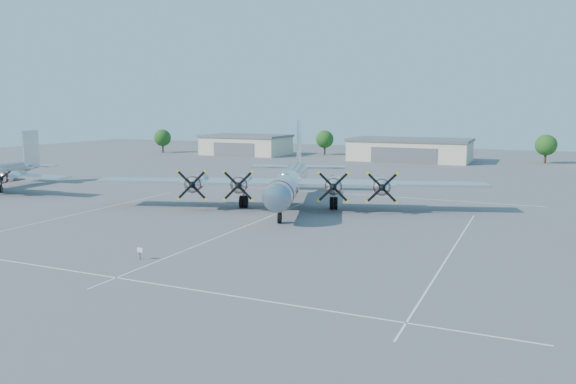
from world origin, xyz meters
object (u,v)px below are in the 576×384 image
at_px(main_bomber_b29, 290,206).
at_px(info_placard, 140,251).
at_px(tree_east, 546,145).
at_px(tree_far_west, 163,138).
at_px(hangar_center, 410,150).
at_px(tree_west, 325,139).
at_px(hangar_west, 246,145).

distance_m(main_bomber_b29, info_placard, 29.51).
bearing_deg(tree_east, tree_far_west, -174.29).
xyz_separation_m(hangar_center, tree_west, (-25.00, 8.04, 1.51)).
distance_m(hangar_west, hangar_center, 45.00).
xyz_separation_m(hangar_center, tree_far_west, (-70.00, -3.96, 1.51)).
height_order(tree_east, info_placard, tree_east).
bearing_deg(hangar_west, main_bomber_b29, -57.63).
xyz_separation_m(hangar_center, main_bomber_b29, (-0.89, -69.60, -2.71)).
distance_m(hangar_west, tree_west, 21.61).
height_order(hangar_west, info_placard, hangar_west).
bearing_deg(hangar_west, tree_east, 4.60).
relative_size(tree_east, main_bomber_b29, 0.14).
bearing_deg(tree_east, tree_west, 177.92).
bearing_deg(main_bomber_b29, tree_far_west, 118.22).
height_order(tree_far_west, info_placard, tree_far_west).
height_order(hangar_west, main_bomber_b29, main_bomber_b29).
distance_m(hangar_center, info_placard, 99.12).
xyz_separation_m(tree_far_west, tree_west, (45.00, 12.00, 0.00)).
distance_m(tree_east, main_bomber_b29, 81.81).
bearing_deg(info_placard, tree_far_west, 127.22).
height_order(hangar_center, tree_west, tree_west).
bearing_deg(info_placard, hangar_west, 115.15).
bearing_deg(hangar_west, tree_far_west, -170.99).
height_order(tree_far_west, main_bomber_b29, tree_far_west).
bearing_deg(tree_far_west, tree_west, 14.93).
distance_m(tree_east, info_placard, 109.85).
xyz_separation_m(tree_east, main_bomber_b29, (-30.89, -75.63, -4.22)).
relative_size(hangar_west, tree_far_west, 3.40).
xyz_separation_m(hangar_west, info_placard, (43.32, -99.09, -1.98)).
relative_size(hangar_west, main_bomber_b29, 0.46).
bearing_deg(tree_far_west, tree_east, 5.71).
distance_m(tree_far_west, main_bomber_b29, 95.40).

